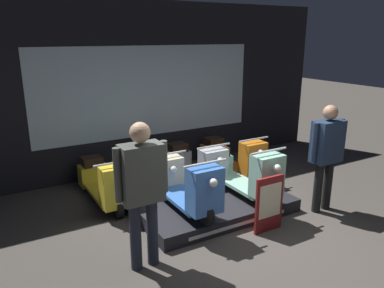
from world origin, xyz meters
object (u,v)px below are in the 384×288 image
(scooter_display_left, at_px, (182,184))
(scooter_backrow_1, at_px, (152,173))
(scooter_backrow_2, at_px, (195,165))
(scooter_backrow_0, at_px, (104,182))
(scooter_backrow_3, at_px, (232,157))
(scooter_display_right, at_px, (240,172))
(person_right_browsing, at_px, (327,149))
(price_sign_board, at_px, (269,204))
(person_left_browsing, at_px, (142,184))

(scooter_display_left, xyz_separation_m, scooter_backrow_1, (0.03, 1.13, -0.20))
(scooter_backrow_1, bearing_deg, scooter_backrow_2, 0.00)
(scooter_backrow_0, bearing_deg, scooter_backrow_3, 0.00)
(scooter_display_left, distance_m, scooter_backrow_3, 2.05)
(scooter_backrow_2, bearing_deg, scooter_display_right, -81.61)
(scooter_display_right, height_order, person_right_browsing, person_right_browsing)
(scooter_display_right, height_order, price_sign_board, scooter_display_right)
(scooter_backrow_3, bearing_deg, scooter_backrow_1, 180.00)
(scooter_display_left, relative_size, price_sign_board, 2.15)
(scooter_backrow_1, bearing_deg, scooter_display_right, -48.53)
(price_sign_board, bearing_deg, scooter_display_right, 77.87)
(scooter_backrow_3, distance_m, person_right_browsing, 2.06)
(person_left_browsing, bearing_deg, scooter_backrow_0, 86.18)
(scooter_display_left, bearing_deg, person_left_browsing, -139.08)
(scooter_display_right, xyz_separation_m, person_left_browsing, (-1.97, -0.81, 0.49))
(person_left_browsing, height_order, person_right_browsing, person_left_browsing)
(scooter_display_left, xyz_separation_m, scooter_backrow_3, (1.70, 1.13, -0.20))
(scooter_backrow_2, xyz_separation_m, scooter_backrow_3, (0.83, 0.00, 0.00))
(scooter_display_left, bearing_deg, scooter_display_right, 0.00)
(scooter_display_right, distance_m, scooter_backrow_0, 2.17)
(scooter_display_right, xyz_separation_m, scooter_backrow_0, (-1.84, 1.13, -0.20))
(person_right_browsing, relative_size, price_sign_board, 2.06)
(scooter_backrow_1, distance_m, price_sign_board, 2.19)
(scooter_display_right, relative_size, person_left_browsing, 1.00)
(scooter_backrow_1, relative_size, person_left_browsing, 1.00)
(scooter_backrow_0, height_order, scooter_backrow_1, same)
(scooter_backrow_0, relative_size, price_sign_board, 2.15)
(scooter_display_left, height_order, scooter_backrow_3, scooter_display_left)
(scooter_display_right, bearing_deg, scooter_backrow_2, 98.39)
(scooter_backrow_0, bearing_deg, scooter_display_left, -54.71)
(scooter_backrow_2, distance_m, person_left_browsing, 2.74)
(scooter_backrow_1, bearing_deg, price_sign_board, -68.30)
(scooter_backrow_0, height_order, scooter_backrow_3, same)
(scooter_display_right, bearing_deg, scooter_backrow_1, 131.47)
(scooter_backrow_1, distance_m, scooter_backrow_2, 0.83)
(scooter_backrow_1, xyz_separation_m, person_right_browsing, (1.95, -1.94, 0.63))
(scooter_display_right, bearing_deg, scooter_backrow_3, 59.51)
(person_left_browsing, relative_size, person_right_browsing, 1.05)
(scooter_backrow_1, xyz_separation_m, price_sign_board, (0.81, -2.03, 0.06))
(price_sign_board, bearing_deg, scooter_display_left, 133.10)
(scooter_backrow_3, bearing_deg, price_sign_board, -112.95)
(scooter_display_left, distance_m, scooter_backrow_0, 1.40)
(person_left_browsing, bearing_deg, price_sign_board, -2.93)
(scooter_backrow_0, xyz_separation_m, scooter_backrow_1, (0.83, 0.00, 0.00))
(scooter_display_right, xyz_separation_m, price_sign_board, (-0.19, -0.90, -0.13))
(scooter_display_left, bearing_deg, scooter_backrow_2, 52.60)
(scooter_backrow_1, height_order, scooter_backrow_3, same)
(scooter_backrow_3, bearing_deg, scooter_display_right, -120.49)
(scooter_backrow_1, distance_m, scooter_backrow_3, 1.67)
(scooter_backrow_2, relative_size, person_right_browsing, 1.05)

